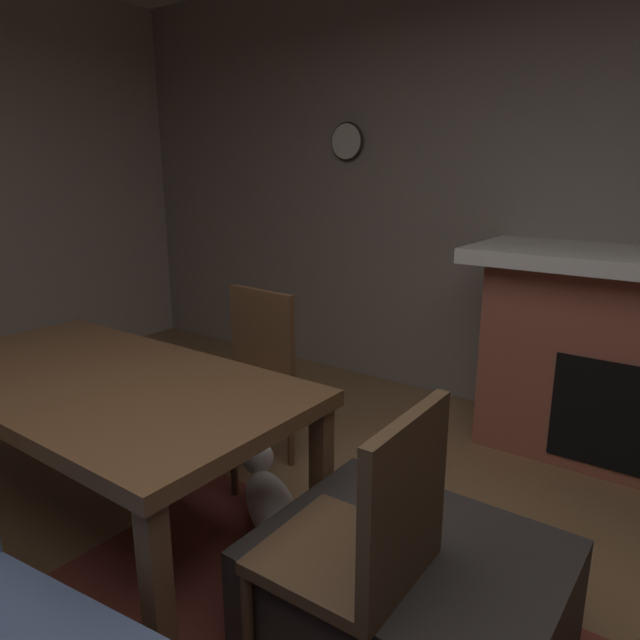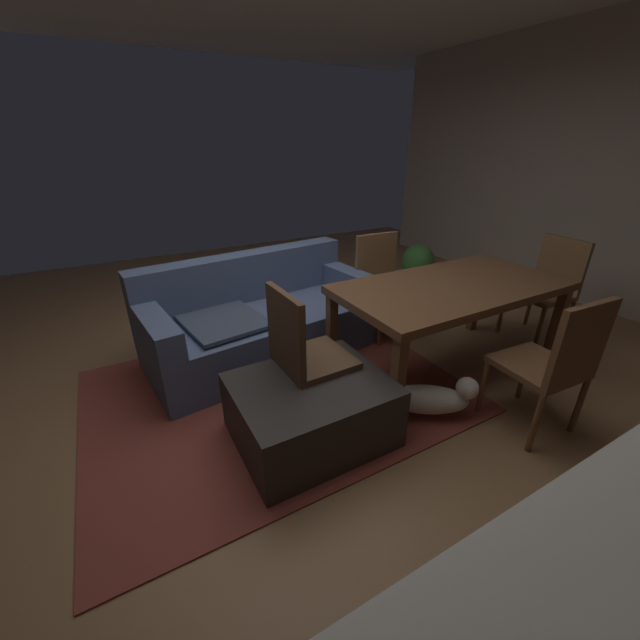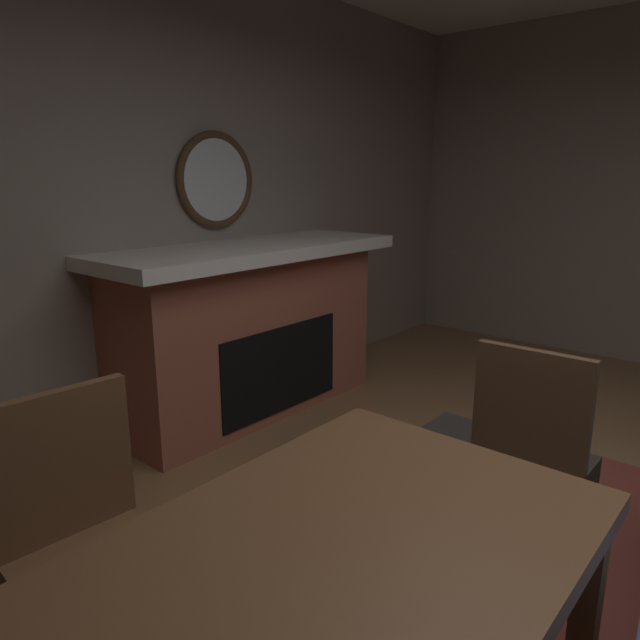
{
  "view_description": "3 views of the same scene",
  "coord_description": "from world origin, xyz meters",
  "px_view_note": "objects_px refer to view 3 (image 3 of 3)",
  "views": [
    {
      "loc": [
        -0.89,
        0.82,
        1.55
      ],
      "look_at": [
        0.47,
        -1.03,
        0.94
      ],
      "focal_mm": 32.5,
      "sensor_mm": 36.0,
      "label": 1
    },
    {
      "loc": [
        -1.08,
        -2.27,
        1.71
      ],
      "look_at": [
        -0.22,
        -0.74,
        0.88
      ],
      "focal_mm": 21.51,
      "sensor_mm": 36.0,
      "label": 2
    },
    {
      "loc": [
        1.81,
        0.31,
        1.56
      ],
      "look_at": [
        0.15,
        -1.11,
        1.01
      ],
      "focal_mm": 32.53,
      "sensor_mm": 36.0,
      "label": 3
    }
  ],
  "objects_px": {
    "dining_table": "(279,623)",
    "small_dog": "(302,600)",
    "dining_chair_south": "(82,526)",
    "tv_remote": "(481,488)",
    "round_wall_mirror": "(216,180)",
    "dining_chair_west": "(516,461)",
    "fireplace": "(250,328)",
    "ottoman_coffee_table": "(470,514)"
  },
  "relations": [
    {
      "from": "round_wall_mirror",
      "to": "dining_table",
      "type": "height_order",
      "value": "round_wall_mirror"
    },
    {
      "from": "round_wall_mirror",
      "to": "small_dog",
      "type": "relative_size",
      "value": 1.09
    },
    {
      "from": "tv_remote",
      "to": "dining_table",
      "type": "distance_m",
      "value": 1.2
    },
    {
      "from": "tv_remote",
      "to": "dining_chair_west",
      "type": "bearing_deg",
      "value": 136.68
    },
    {
      "from": "fireplace",
      "to": "small_dog",
      "type": "relative_size",
      "value": 3.66
    },
    {
      "from": "ottoman_coffee_table",
      "to": "dining_chair_south",
      "type": "bearing_deg",
      "value": -26.84
    },
    {
      "from": "ottoman_coffee_table",
      "to": "dining_table",
      "type": "height_order",
      "value": "dining_table"
    },
    {
      "from": "round_wall_mirror",
      "to": "ottoman_coffee_table",
      "type": "bearing_deg",
      "value": 76.48
    },
    {
      "from": "tv_remote",
      "to": "dining_table",
      "type": "xyz_separation_m",
      "value": [
        1.17,
        0.09,
        0.24
      ]
    },
    {
      "from": "dining_chair_south",
      "to": "small_dog",
      "type": "height_order",
      "value": "dining_chair_south"
    },
    {
      "from": "dining_table",
      "to": "dining_chair_west",
      "type": "bearing_deg",
      "value": -179.9
    },
    {
      "from": "dining_chair_south",
      "to": "tv_remote",
      "type": "bearing_deg",
      "value": 147.02
    },
    {
      "from": "round_wall_mirror",
      "to": "dining_table",
      "type": "relative_size",
      "value": 0.36
    },
    {
      "from": "round_wall_mirror",
      "to": "ottoman_coffee_table",
      "type": "distance_m",
      "value": 2.57
    },
    {
      "from": "ottoman_coffee_table",
      "to": "dining_chair_west",
      "type": "relative_size",
      "value": 0.97
    },
    {
      "from": "ottoman_coffee_table",
      "to": "small_dog",
      "type": "xyz_separation_m",
      "value": [
        0.78,
        -0.23,
        -0.04
      ]
    },
    {
      "from": "round_wall_mirror",
      "to": "small_dog",
      "type": "height_order",
      "value": "round_wall_mirror"
    },
    {
      "from": "tv_remote",
      "to": "dining_chair_south",
      "type": "xyz_separation_m",
      "value": [
        1.16,
        -0.75,
        0.1
      ]
    },
    {
      "from": "dining_chair_south",
      "to": "small_dog",
      "type": "xyz_separation_m",
      "value": [
        -0.52,
        0.43,
        -0.36
      ]
    },
    {
      "from": "fireplace",
      "to": "ottoman_coffee_table",
      "type": "distance_m",
      "value": 1.96
    },
    {
      "from": "tv_remote",
      "to": "dining_chair_west",
      "type": "xyz_separation_m",
      "value": [
        -0.1,
        0.09,
        0.1
      ]
    },
    {
      "from": "round_wall_mirror",
      "to": "small_dog",
      "type": "bearing_deg",
      "value": 55.92
    },
    {
      "from": "dining_chair_west",
      "to": "round_wall_mirror",
      "type": "bearing_deg",
      "value": -103.37
    },
    {
      "from": "ottoman_coffee_table",
      "to": "dining_chair_south",
      "type": "xyz_separation_m",
      "value": [
        1.3,
        -0.66,
        0.32
      ]
    },
    {
      "from": "ottoman_coffee_table",
      "to": "dining_table",
      "type": "bearing_deg",
      "value": 8.21
    },
    {
      "from": "fireplace",
      "to": "tv_remote",
      "type": "height_order",
      "value": "fireplace"
    },
    {
      "from": "dining_chair_south",
      "to": "fireplace",
      "type": "bearing_deg",
      "value": -146.53
    },
    {
      "from": "tv_remote",
      "to": "dining_chair_west",
      "type": "relative_size",
      "value": 0.17
    },
    {
      "from": "dining_table",
      "to": "dining_chair_south",
      "type": "bearing_deg",
      "value": -90.41
    },
    {
      "from": "dining_chair_west",
      "to": "dining_chair_south",
      "type": "relative_size",
      "value": 1.0
    },
    {
      "from": "round_wall_mirror",
      "to": "dining_chair_west",
      "type": "distance_m",
      "value": 2.59
    },
    {
      "from": "ottoman_coffee_table",
      "to": "small_dog",
      "type": "bearing_deg",
      "value": -16.25
    },
    {
      "from": "fireplace",
      "to": "ottoman_coffee_table",
      "type": "xyz_separation_m",
      "value": [
        0.51,
        1.85,
        -0.37
      ]
    },
    {
      "from": "fireplace",
      "to": "dining_table",
      "type": "height_order",
      "value": "fireplace"
    },
    {
      "from": "tv_remote",
      "to": "dining_chair_west",
      "type": "distance_m",
      "value": 0.17
    },
    {
      "from": "fireplace",
      "to": "dining_table",
      "type": "xyz_separation_m",
      "value": [
        1.82,
        2.04,
        0.09
      ]
    },
    {
      "from": "fireplace",
      "to": "round_wall_mirror",
      "type": "relative_size",
      "value": 3.34
    },
    {
      "from": "dining_table",
      "to": "small_dog",
      "type": "distance_m",
      "value": 0.84
    },
    {
      "from": "fireplace",
      "to": "dining_table",
      "type": "distance_m",
      "value": 2.73
    },
    {
      "from": "round_wall_mirror",
      "to": "ottoman_coffee_table",
      "type": "xyz_separation_m",
      "value": [
        0.51,
        2.14,
        -1.32
      ]
    },
    {
      "from": "tv_remote",
      "to": "dining_chair_south",
      "type": "height_order",
      "value": "dining_chair_south"
    },
    {
      "from": "dining_table",
      "to": "small_dog",
      "type": "height_order",
      "value": "dining_table"
    }
  ]
}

